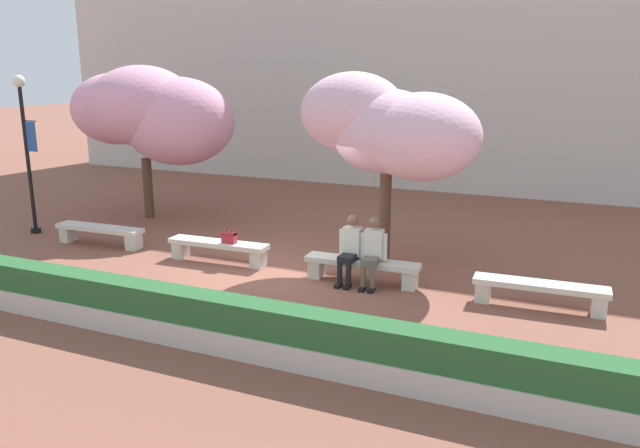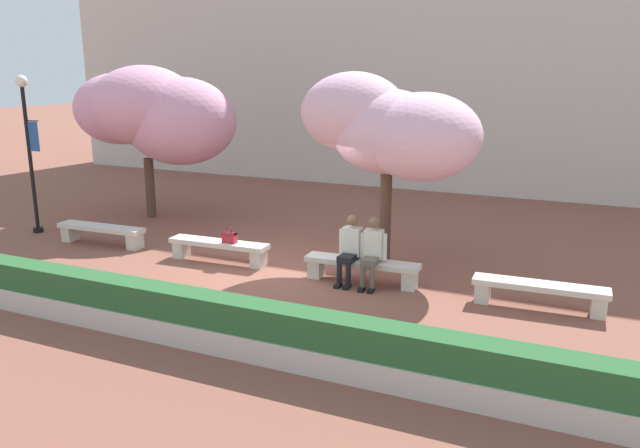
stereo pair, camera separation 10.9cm
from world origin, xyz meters
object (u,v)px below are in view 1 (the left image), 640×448
stone_bench_near_west (218,248)px  stone_bench_west_end (100,232)px  handbag (229,237)px  stone_bench_center (362,267)px  person_seated_left (351,246)px  cherry_tree_main (391,128)px  stone_bench_near_east (540,290)px  person_seated_right (373,249)px  cherry_tree_secondary (151,113)px  lamp_post_with_banner (26,140)px

stone_bench_near_west → stone_bench_west_end: bearing=180.0°
stone_bench_near_west → handbag: bearing=-4.4°
stone_bench_center → person_seated_left: bearing=-166.1°
stone_bench_west_end → cherry_tree_main: size_ratio=0.57×
stone_bench_near_west → cherry_tree_main: size_ratio=0.57×
stone_bench_center → cherry_tree_main: (0.07, 1.34, 2.48)m
stone_bench_near_west → stone_bench_near_east: same height
cherry_tree_main → person_seated_right: bearing=-83.7°
cherry_tree_main → handbag: bearing=-155.3°
person_seated_left → person_seated_right: same height
cherry_tree_secondary → lamp_post_with_banner: bearing=-122.2°
stone_bench_center → person_seated_left: size_ratio=1.71×
person_seated_left → cherry_tree_secondary: (-6.74, 2.87, 2.10)m
stone_bench_near_west → lamp_post_with_banner: (-5.42, 0.22, 1.97)m
lamp_post_with_banner → person_seated_left: bearing=-1.9°
stone_bench_near_west → cherry_tree_secondary: cherry_tree_secondary is taller
person_seated_right → handbag: 3.12m
handbag → cherry_tree_main: cherry_tree_main is taller
person_seated_left → lamp_post_with_banner: size_ratio=0.34×
person_seated_right → lamp_post_with_banner: size_ratio=0.34×
person_seated_left → person_seated_right: bearing=0.0°
person_seated_left → handbag: bearing=179.3°
person_seated_right → lamp_post_with_banner: bearing=178.2°
stone_bench_near_east → cherry_tree_secondary: 10.81m
stone_bench_center → person_seated_right: 0.45m
stone_bench_center → handbag: 2.91m
person_seated_left → cherry_tree_main: cherry_tree_main is taller
person_seated_right → handbag: size_ratio=3.81×
handbag → lamp_post_with_banner: lamp_post_with_banner is taller
stone_bench_west_end → person_seated_left: size_ratio=1.71×
lamp_post_with_banner → cherry_tree_main: bearing=7.4°
person_seated_right → stone_bench_near_west: bearing=179.1°
stone_bench_near_east → cherry_tree_main: (-3.11, 1.34, 2.48)m
cherry_tree_main → stone_bench_near_west: bearing=-157.5°
stone_bench_near_east → stone_bench_near_west: bearing=180.0°
handbag → stone_bench_near_east: bearing=0.2°
person_seated_left → cherry_tree_secondary: size_ratio=0.28×
handbag → stone_bench_west_end: bearing=179.6°
stone_bench_near_west → stone_bench_center: size_ratio=1.00×
stone_bench_center → person_seated_right: size_ratio=1.71×
stone_bench_near_east → lamp_post_with_banner: lamp_post_with_banner is taller
lamp_post_with_banner → stone_bench_center: bearing=-1.5°
stone_bench_center → handbag: (-2.89, -0.02, 0.27)m
stone_bench_near_west → stone_bench_center: same height
stone_bench_near_east → person_seated_left: (-3.40, -0.05, 0.38)m
stone_bench_near_east → cherry_tree_secondary: cherry_tree_secondary is taller
stone_bench_west_end → cherry_tree_main: (6.43, 1.34, 2.48)m
stone_bench_west_end → person_seated_left: 6.16m
person_seated_left → person_seated_right: size_ratio=1.00×
person_seated_left → lamp_post_with_banner: lamp_post_with_banner is taller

